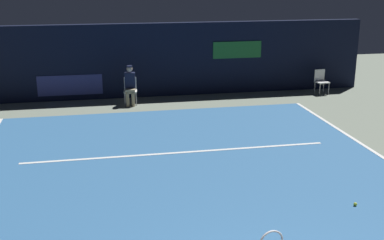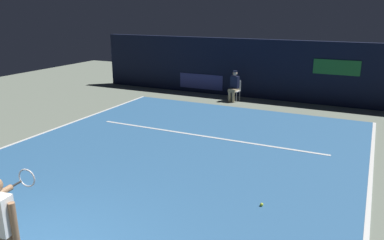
% 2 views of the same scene
% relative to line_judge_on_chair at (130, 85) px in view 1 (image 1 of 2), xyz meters
% --- Properties ---
extents(ground_plane, '(30.70, 30.70, 0.00)m').
position_rel_line_judge_on_chair_xyz_m(ground_plane, '(0.79, -7.07, -0.69)').
color(ground_plane, gray).
extents(court_surface, '(9.68, 12.18, 0.01)m').
position_rel_line_judge_on_chair_xyz_m(court_surface, '(0.79, -7.07, -0.68)').
color(court_surface, '#336699').
rests_on(court_surface, ground).
extents(line_service, '(7.55, 0.10, 0.01)m').
position_rel_line_judge_on_chair_xyz_m(line_service, '(0.79, -4.94, -0.67)').
color(line_service, white).
rests_on(line_service, court_surface).
extents(back_wall, '(15.90, 0.33, 2.60)m').
position_rel_line_judge_on_chair_xyz_m(back_wall, '(0.78, 1.11, 0.61)').
color(back_wall, black).
rests_on(back_wall, ground).
extents(line_judge_on_chair, '(0.48, 0.56, 1.32)m').
position_rel_line_judge_on_chair_xyz_m(line_judge_on_chair, '(0.00, 0.00, 0.00)').
color(line_judge_on_chair, white).
rests_on(line_judge_on_chair, ground).
extents(courtside_chair_near, '(0.49, 0.47, 0.88)m').
position_rel_line_judge_on_chair_xyz_m(courtside_chair_near, '(6.98, 0.25, -0.18)').
color(courtside_chair_near, white).
rests_on(courtside_chair_near, ground).
extents(tennis_ball, '(0.07, 0.07, 0.07)m').
position_rel_line_judge_on_chair_xyz_m(tennis_ball, '(3.63, -8.45, -0.64)').
color(tennis_ball, '#CCE033').
rests_on(tennis_ball, court_surface).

